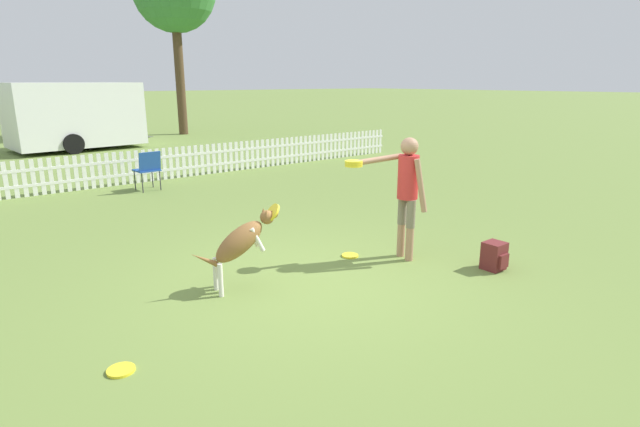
{
  "coord_description": "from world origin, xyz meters",
  "views": [
    {
      "loc": [
        -3.59,
        -4.51,
        2.4
      ],
      "look_at": [
        0.2,
        0.13,
        0.8
      ],
      "focal_mm": 28.0,
      "sensor_mm": 36.0,
      "label": 1
    }
  ],
  "objects_px": {
    "leaping_dog": "(241,241)",
    "folding_chair_blue_left": "(148,167)",
    "frisbee_near_dog": "(121,370)",
    "backpack_on_grass": "(494,256)",
    "equipment_trailer": "(75,115)",
    "frisbee_near_handler": "(350,255)",
    "handler_person": "(405,184)"
  },
  "relations": [
    {
      "from": "frisbee_near_handler",
      "to": "backpack_on_grass",
      "type": "distance_m",
      "value": 1.93
    },
    {
      "from": "frisbee_near_handler",
      "to": "frisbee_near_dog",
      "type": "height_order",
      "value": "same"
    },
    {
      "from": "handler_person",
      "to": "frisbee_near_handler",
      "type": "xyz_separation_m",
      "value": [
        -0.51,
        0.51,
        -1.05
      ]
    },
    {
      "from": "leaping_dog",
      "to": "frisbee_near_handler",
      "type": "distance_m",
      "value": 1.85
    },
    {
      "from": "frisbee_near_handler",
      "to": "handler_person",
      "type": "bearing_deg",
      "value": -45.33
    },
    {
      "from": "leaping_dog",
      "to": "folding_chair_blue_left",
      "type": "xyz_separation_m",
      "value": [
        1.2,
        6.1,
        -0.06
      ]
    },
    {
      "from": "frisbee_near_dog",
      "to": "folding_chair_blue_left",
      "type": "distance_m",
      "value": 7.59
    },
    {
      "from": "frisbee_near_dog",
      "to": "equipment_trailer",
      "type": "distance_m",
      "value": 16.01
    },
    {
      "from": "equipment_trailer",
      "to": "backpack_on_grass",
      "type": "bearing_deg",
      "value": -90.6
    },
    {
      "from": "frisbee_near_dog",
      "to": "backpack_on_grass",
      "type": "xyz_separation_m",
      "value": [
        4.61,
        -0.66,
        0.17
      ]
    },
    {
      "from": "handler_person",
      "to": "folding_chair_blue_left",
      "type": "distance_m",
      "value": 6.7
    },
    {
      "from": "leaping_dog",
      "to": "backpack_on_grass",
      "type": "distance_m",
      "value": 3.3
    },
    {
      "from": "frisbee_near_dog",
      "to": "backpack_on_grass",
      "type": "height_order",
      "value": "backpack_on_grass"
    },
    {
      "from": "folding_chair_blue_left",
      "to": "equipment_trailer",
      "type": "bearing_deg",
      "value": -97.04
    },
    {
      "from": "backpack_on_grass",
      "to": "equipment_trailer",
      "type": "xyz_separation_m",
      "value": [
        -1.03,
        16.22,
        1.06
      ]
    },
    {
      "from": "frisbee_near_handler",
      "to": "equipment_trailer",
      "type": "xyz_separation_m",
      "value": [
        0.1,
        14.66,
        1.23
      ]
    },
    {
      "from": "backpack_on_grass",
      "to": "equipment_trailer",
      "type": "height_order",
      "value": "equipment_trailer"
    },
    {
      "from": "equipment_trailer",
      "to": "frisbee_near_handler",
      "type": "bearing_deg",
      "value": -94.62
    },
    {
      "from": "frisbee_near_handler",
      "to": "backpack_on_grass",
      "type": "xyz_separation_m",
      "value": [
        1.13,
        -1.56,
        0.17
      ]
    },
    {
      "from": "frisbee_near_dog",
      "to": "backpack_on_grass",
      "type": "bearing_deg",
      "value": -8.17
    },
    {
      "from": "leaping_dog",
      "to": "frisbee_near_handler",
      "type": "xyz_separation_m",
      "value": [
        1.76,
        0.02,
        -0.59
      ]
    },
    {
      "from": "folding_chair_blue_left",
      "to": "equipment_trailer",
      "type": "height_order",
      "value": "equipment_trailer"
    },
    {
      "from": "leaping_dog",
      "to": "folding_chair_blue_left",
      "type": "bearing_deg",
      "value": -178.68
    },
    {
      "from": "equipment_trailer",
      "to": "frisbee_near_dog",
      "type": "bearing_deg",
      "value": -107.18
    },
    {
      "from": "handler_person",
      "to": "leaping_dog",
      "type": "distance_m",
      "value": 2.36
    },
    {
      "from": "leaping_dog",
      "to": "frisbee_near_dog",
      "type": "distance_m",
      "value": 2.02
    },
    {
      "from": "leaping_dog",
      "to": "folding_chair_blue_left",
      "type": "distance_m",
      "value": 6.22
    },
    {
      "from": "leaping_dog",
      "to": "backpack_on_grass",
      "type": "relative_size",
      "value": 2.96
    },
    {
      "from": "frisbee_near_handler",
      "to": "folding_chair_blue_left",
      "type": "relative_size",
      "value": 0.26
    },
    {
      "from": "frisbee_near_dog",
      "to": "backpack_on_grass",
      "type": "distance_m",
      "value": 4.66
    },
    {
      "from": "handler_person",
      "to": "frisbee_near_dog",
      "type": "distance_m",
      "value": 4.14
    },
    {
      "from": "handler_person",
      "to": "backpack_on_grass",
      "type": "distance_m",
      "value": 1.5
    }
  ]
}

